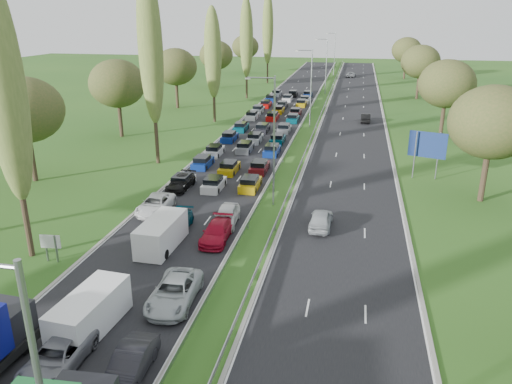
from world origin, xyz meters
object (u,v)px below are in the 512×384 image
Objects in this scene: direction_sign at (427,147)px; white_van_rear at (163,232)px; white_van_front at (92,310)px; info_sign at (51,244)px; near_car_2 at (155,204)px; near_car_3 at (181,182)px.

white_van_rear is at bearing -135.19° from direction_sign.
white_van_front reaches higher than info_sign.
direction_sign is at bearing 29.60° from near_car_2.
near_car_3 is 0.92× the size of direction_sign.
near_car_2 is 0.94× the size of white_van_front.
near_car_2 is 1.10× the size of near_car_3.
near_car_2 is at bearing 105.17° from white_van_front.
white_van_front is 1.08× the size of direction_sign.
direction_sign is (28.80, 25.67, 2.20)m from info_sign.
white_van_front is at bearing -80.70° from near_car_2.
direction_sign is at bearing 41.71° from info_sign.
near_car_3 is (0.12, 6.50, -0.04)m from near_car_2.
white_van_rear reaches higher than near_car_2.
direction_sign is (21.80, 21.65, 2.40)m from white_van_rear.
direction_sign reaches higher than white_van_rear.
direction_sign reaches higher than near_car_2.
near_car_2 is 29.44m from direction_sign.
white_van_rear is 2.71× the size of info_sign.
info_sign reaches higher than near_car_2.
info_sign is at bearing -148.29° from white_van_rear.
direction_sign reaches higher than info_sign.
near_car_2 is at bearing 118.72° from white_van_rear.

